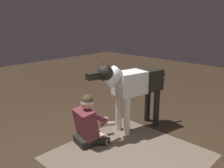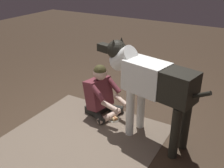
% 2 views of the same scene
% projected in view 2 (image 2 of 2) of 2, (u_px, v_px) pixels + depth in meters
% --- Properties ---
extents(ground_plane, '(15.33, 15.33, 0.00)m').
position_uv_depth(ground_plane, '(92.00, 126.00, 3.86)').
color(ground_plane, '#37271A').
extents(area_rug, '(1.99, 1.96, 0.01)m').
position_uv_depth(area_rug, '(80.00, 140.00, 3.54)').
color(area_rug, '#6C5C4D').
rests_on(area_rug, ground).
extents(person_sitting_on_floor, '(0.70, 0.57, 0.83)m').
position_uv_depth(person_sitting_on_floor, '(101.00, 95.00, 4.04)').
color(person_sitting_on_floor, black).
rests_on(person_sitting_on_floor, ground).
extents(large_dog, '(1.66, 0.55, 1.29)m').
position_uv_depth(large_dog, '(150.00, 81.00, 3.28)').
color(large_dog, white).
rests_on(large_dog, ground).
extents(hot_dog_on_plate, '(0.21, 0.21, 0.06)m').
position_uv_depth(hot_dog_on_plate, '(113.00, 118.00, 4.02)').
color(hot_dog_on_plate, silver).
rests_on(hot_dog_on_plate, ground).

